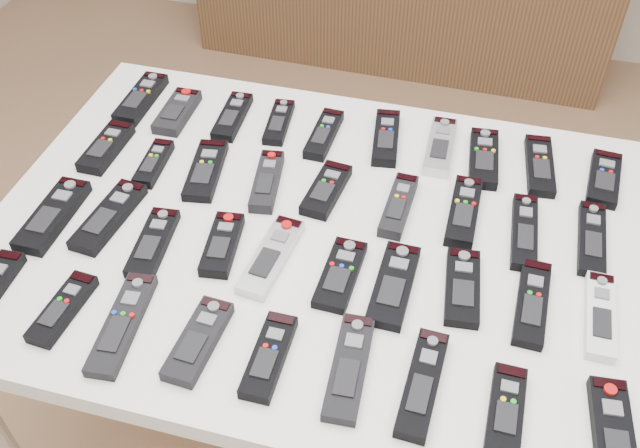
% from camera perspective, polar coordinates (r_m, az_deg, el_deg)
% --- Properties ---
extents(ground, '(4.00, 4.00, 0.00)m').
position_cam_1_polar(ground, '(2.06, -2.96, -12.44)').
color(ground, '#96734C').
rests_on(ground, ground).
extents(table, '(1.25, 0.88, 0.78)m').
position_cam_1_polar(table, '(1.38, 0.00, -2.31)').
color(table, white).
rests_on(table, ground).
extents(remote_0, '(0.06, 0.18, 0.02)m').
position_cam_1_polar(remote_0, '(1.70, -14.13, 9.72)').
color(remote_0, black).
rests_on(remote_0, table).
extents(remote_1, '(0.06, 0.15, 0.02)m').
position_cam_1_polar(remote_1, '(1.64, -11.35, 8.80)').
color(remote_1, black).
rests_on(remote_1, table).
extents(remote_2, '(0.06, 0.16, 0.02)m').
position_cam_1_polar(remote_2, '(1.61, -7.02, 8.54)').
color(remote_2, black).
rests_on(remote_2, table).
extents(remote_3, '(0.06, 0.15, 0.02)m').
position_cam_1_polar(remote_3, '(1.58, -3.31, 8.14)').
color(remote_3, black).
rests_on(remote_3, table).
extents(remote_4, '(0.05, 0.16, 0.02)m').
position_cam_1_polar(remote_4, '(1.54, 0.31, 7.19)').
color(remote_4, black).
rests_on(remote_4, table).
extents(remote_5, '(0.07, 0.18, 0.02)m').
position_cam_1_polar(remote_5, '(1.54, 5.31, 6.89)').
color(remote_5, black).
rests_on(remote_5, table).
extents(remote_6, '(0.06, 0.18, 0.02)m').
position_cam_1_polar(remote_6, '(1.53, 9.59, 6.12)').
color(remote_6, '#B7B7BC').
rests_on(remote_6, table).
extents(remote_7, '(0.07, 0.18, 0.02)m').
position_cam_1_polar(remote_7, '(1.51, 12.96, 5.15)').
color(remote_7, black).
rests_on(remote_7, table).
extents(remote_8, '(0.07, 0.18, 0.02)m').
position_cam_1_polar(remote_8, '(1.53, 17.17, 4.49)').
color(remote_8, black).
rests_on(remote_8, table).
extents(remote_9, '(0.07, 0.16, 0.02)m').
position_cam_1_polar(remote_9, '(1.54, 21.78, 3.39)').
color(remote_9, black).
rests_on(remote_9, table).
extents(remote_10, '(0.06, 0.16, 0.02)m').
position_cam_1_polar(remote_10, '(1.57, -16.73, 5.90)').
color(remote_10, black).
rests_on(remote_10, table).
extents(remote_11, '(0.05, 0.14, 0.02)m').
position_cam_1_polar(remote_11, '(1.50, -13.16, 4.76)').
color(remote_11, black).
rests_on(remote_11, table).
extents(remote_12, '(0.09, 0.18, 0.02)m').
position_cam_1_polar(remote_12, '(1.47, -9.12, 4.27)').
color(remote_12, black).
rests_on(remote_12, table).
extents(remote_13, '(0.07, 0.17, 0.02)m').
position_cam_1_polar(remote_13, '(1.43, -4.27, 3.44)').
color(remote_13, black).
rests_on(remote_13, table).
extents(remote_14, '(0.07, 0.16, 0.02)m').
position_cam_1_polar(remote_14, '(1.40, 0.51, 2.76)').
color(remote_14, black).
rests_on(remote_14, table).
extents(remote_15, '(0.05, 0.17, 0.02)m').
position_cam_1_polar(remote_15, '(1.38, 6.30, 1.47)').
color(remote_15, black).
rests_on(remote_15, table).
extents(remote_16, '(0.05, 0.18, 0.02)m').
position_cam_1_polar(remote_16, '(1.38, 11.43, 1.00)').
color(remote_16, black).
rests_on(remote_16, table).
extents(remote_17, '(0.05, 0.19, 0.02)m').
position_cam_1_polar(remote_17, '(1.37, 16.03, -0.60)').
color(remote_17, black).
rests_on(remote_17, table).
extents(remote_18, '(0.05, 0.18, 0.02)m').
position_cam_1_polar(remote_18, '(1.40, 20.92, -1.10)').
color(remote_18, black).
rests_on(remote_18, table).
extents(remote_19, '(0.06, 0.19, 0.02)m').
position_cam_1_polar(remote_19, '(1.44, -20.60, 0.67)').
color(remote_19, black).
rests_on(remote_19, table).
extents(remote_20, '(0.08, 0.19, 0.02)m').
position_cam_1_polar(remote_20, '(1.41, -16.53, 0.59)').
color(remote_20, black).
rests_on(remote_20, table).
extents(remote_21, '(0.07, 0.17, 0.02)m').
position_cam_1_polar(remote_21, '(1.34, -13.22, -1.48)').
color(remote_21, black).
rests_on(remote_21, table).
extents(remote_22, '(0.07, 0.15, 0.02)m').
position_cam_1_polar(remote_22, '(1.31, -7.83, -1.63)').
color(remote_22, black).
rests_on(remote_22, table).
extents(remote_23, '(0.07, 0.20, 0.02)m').
position_cam_1_polar(remote_23, '(1.28, -3.93, -2.60)').
color(remote_23, '#B7B7BC').
rests_on(remote_23, table).
extents(remote_24, '(0.06, 0.16, 0.02)m').
position_cam_1_polar(remote_24, '(1.25, 1.63, -4.05)').
color(remote_24, black).
rests_on(remote_24, table).
extents(remote_25, '(0.06, 0.18, 0.02)m').
position_cam_1_polar(remote_25, '(1.24, 5.92, -4.87)').
color(remote_25, black).
rests_on(remote_25, table).
extents(remote_26, '(0.07, 0.17, 0.02)m').
position_cam_1_polar(remote_26, '(1.25, 11.33, -4.98)').
color(remote_26, black).
rests_on(remote_26, table).
extents(remote_27, '(0.06, 0.18, 0.02)m').
position_cam_1_polar(remote_27, '(1.26, 16.60, -6.07)').
color(remote_27, black).
rests_on(remote_27, table).
extents(remote_28, '(0.05, 0.18, 0.02)m').
position_cam_1_polar(remote_28, '(1.28, 21.50, -6.83)').
color(remote_28, silver).
rests_on(remote_28, table).
extents(remote_30, '(0.06, 0.15, 0.02)m').
position_cam_1_polar(remote_30, '(1.27, -19.89, -6.38)').
color(remote_30, black).
rests_on(remote_30, table).
extents(remote_31, '(0.07, 0.21, 0.02)m').
position_cam_1_polar(remote_31, '(1.22, -15.54, -7.69)').
color(remote_31, black).
rests_on(remote_31, table).
extents(remote_32, '(0.07, 0.17, 0.02)m').
position_cam_1_polar(remote_32, '(1.17, -9.71, -9.18)').
color(remote_32, black).
rests_on(remote_32, table).
extents(remote_33, '(0.05, 0.16, 0.02)m').
position_cam_1_polar(remote_33, '(1.14, -4.10, -10.51)').
color(remote_33, black).
rests_on(remote_33, table).
extents(remote_34, '(0.06, 0.20, 0.02)m').
position_cam_1_polar(remote_34, '(1.13, 2.35, -11.37)').
color(remote_34, black).
rests_on(remote_34, table).
extents(remote_35, '(0.06, 0.19, 0.02)m').
position_cam_1_polar(remote_35, '(1.12, 8.19, -12.53)').
color(remote_35, black).
rests_on(remote_35, table).
extents(remote_36, '(0.05, 0.15, 0.02)m').
position_cam_1_polar(remote_36, '(1.12, 14.66, -14.18)').
color(remote_36, black).
rests_on(remote_36, table).
extents(remote_37, '(0.07, 0.20, 0.02)m').
position_cam_1_polar(remote_37, '(1.15, 22.43, -15.56)').
color(remote_37, black).
rests_on(remote_37, table).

